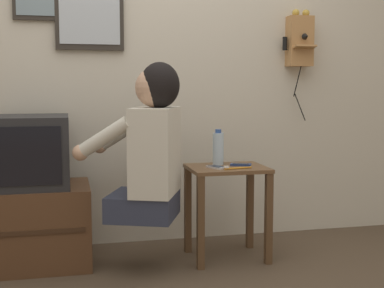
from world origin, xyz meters
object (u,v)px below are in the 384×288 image
Objects in this scene: person at (151,145)px; television at (28,151)px; water_bottle at (218,148)px; toothbrush at (236,168)px; cell_phone_held at (216,167)px; wall_phone_antique at (300,41)px; cell_phone_spare at (241,165)px.

person is 1.77× the size of television.
water_bottle is 0.22m from toothbrush.
person is 0.72m from television.
toothbrush is at bearing -74.38° from water_bottle.
water_bottle is at bearing 45.29° from cell_phone_held.
person is 1.39m from wall_phone_antique.
cell_phone_spare is (0.17, 0.07, 0.00)m from cell_phone_held.
cell_phone_held is 0.17m from water_bottle.
person is 6.30× the size of cell_phone_held.
television is at bearing 109.25° from cell_phone_spare.
wall_phone_antique is 5.51× the size of cell_phone_held.
television is at bearing 145.08° from cell_phone_held.
toothbrush reaches higher than cell_phone_held.
person is 4.94× the size of toothbrush.
wall_phone_antique is 3.48× the size of water_bottle.
television is 2.79× the size of toothbrush.
water_bottle is at bearing 87.19° from cell_phone_spare.
cell_phone_held is 0.63× the size of water_bottle.
television reaches higher than cell_phone_held.
water_bottle is at bearing -154.21° from wall_phone_antique.
wall_phone_antique reaches higher than television.
wall_phone_antique reaches higher than water_bottle.
toothbrush is at bearing -65.89° from person.
water_bottle is (1.12, -0.06, -0.01)m from television.
person reaches higher than water_bottle.
toothbrush is at bearing -140.15° from wall_phone_antique.
cell_phone_spare is at bearing -28.04° from water_bottle.
wall_phone_antique is at bearing 25.79° from water_bottle.
wall_phone_antique is 1.12m from toothbrush.
television is 0.65× the size of wall_phone_antique.
person is 0.50m from water_bottle.
cell_phone_spare is at bearing -5.98° from television.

